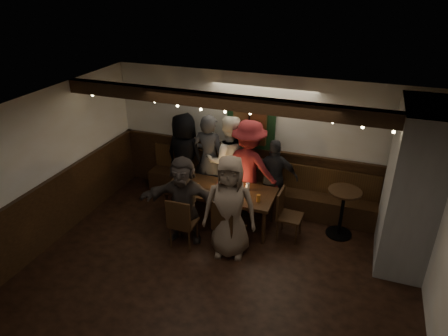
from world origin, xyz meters
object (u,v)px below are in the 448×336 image
at_px(chair_near_left, 181,221).
at_px(chair_near_right, 226,225).
at_px(person_a, 185,156).
at_px(dining_table, 220,192).
at_px(chair_end, 285,211).
at_px(person_e, 274,178).
at_px(person_g, 230,207).
at_px(person_c, 228,161).
at_px(person_f, 183,200).
at_px(high_top, 343,207).
at_px(person_d, 249,167).
at_px(person_b, 209,159).

relative_size(chair_near_left, chair_near_right, 0.99).
bearing_deg(person_a, chair_near_right, 144.55).
height_order(dining_table, chair_near_right, chair_near_right).
bearing_deg(chair_near_left, chair_end, 30.05).
distance_m(person_e, person_g, 1.51).
distance_m(person_c, person_f, 1.49).
height_order(chair_near_right, chair_end, chair_near_right).
bearing_deg(person_e, high_top, 154.96).
bearing_deg(person_d, person_a, 4.89).
bearing_deg(person_c, person_d, 137.21).
bearing_deg(person_f, person_a, 105.85).
relative_size(chair_near_left, person_b, 0.51).
height_order(high_top, person_f, person_f).
bearing_deg(person_d, chair_near_right, 100.95).
distance_m(high_top, person_c, 2.31).
bearing_deg(person_e, person_g, 63.82).
xyz_separation_m(chair_end, person_f, (-1.62, -0.67, 0.28)).
bearing_deg(chair_end, person_e, 118.70).
relative_size(chair_near_right, person_f, 0.60).
relative_size(chair_near_right, person_c, 0.52).
relative_size(dining_table, chair_near_left, 2.11).
height_order(chair_near_right, person_f, person_f).
distance_m(chair_end, person_d, 1.16).
height_order(person_b, person_e, person_b).
relative_size(high_top, person_d, 0.49).
height_order(chair_near_right, person_b, person_b).
bearing_deg(dining_table, chair_end, -0.34).
height_order(chair_end, person_f, person_f).
xyz_separation_m(high_top, person_e, (-1.30, 0.31, 0.19)).
xyz_separation_m(chair_near_right, person_a, (-1.42, 1.51, 0.36)).
bearing_deg(person_f, person_b, 85.29).
height_order(chair_near_right, person_a, person_a).
xyz_separation_m(chair_near_right, person_c, (-0.50, 1.55, 0.39)).
distance_m(chair_near_right, person_b, 1.76).
bearing_deg(person_g, person_f, 163.16).
bearing_deg(person_e, person_a, -13.07).
height_order(person_c, person_d, person_d).
bearing_deg(high_top, dining_table, -169.98).
distance_m(person_a, person_g, 2.12).
height_order(chair_end, person_a, person_a).
height_order(high_top, person_b, person_b).
height_order(chair_end, person_d, person_d).
relative_size(chair_end, person_f, 0.58).
bearing_deg(person_f, person_c, 70.40).
distance_m(dining_table, chair_end, 1.22).
bearing_deg(chair_near_right, person_c, 107.92).
height_order(high_top, person_d, person_d).
bearing_deg(chair_end, person_a, 161.76).
height_order(person_b, person_f, person_b).
relative_size(dining_table, chair_end, 2.19).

